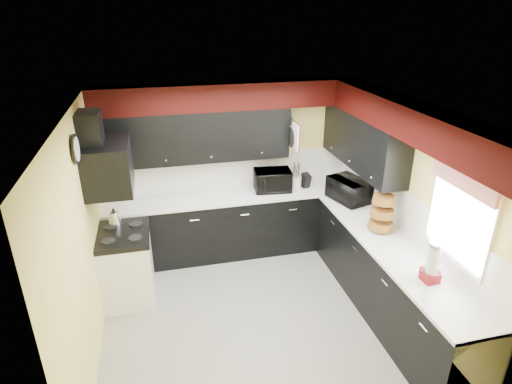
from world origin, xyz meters
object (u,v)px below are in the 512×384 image
at_px(knife_block, 306,181).
at_px(utensil_crock, 296,183).
at_px(microwave, 349,190).
at_px(kettle, 114,218).
at_px(toaster_oven, 273,180).

bearing_deg(knife_block, utensil_crock, 166.25).
distance_m(microwave, knife_block, 0.72).
height_order(microwave, knife_block, microwave).
bearing_deg(utensil_crock, knife_block, -1.01).
distance_m(microwave, utensil_crock, 0.82).
xyz_separation_m(microwave, knife_block, (-0.42, 0.57, -0.05)).
height_order(microwave, kettle, microwave).
xyz_separation_m(utensil_crock, knife_block, (0.15, -0.00, 0.02)).
relative_size(microwave, utensil_crock, 3.32).
relative_size(toaster_oven, kettle, 3.03).
bearing_deg(microwave, kettle, 71.67).
distance_m(toaster_oven, knife_block, 0.50).
height_order(microwave, utensil_crock, microwave).
relative_size(utensil_crock, knife_block, 0.79).
relative_size(microwave, knife_block, 2.62).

